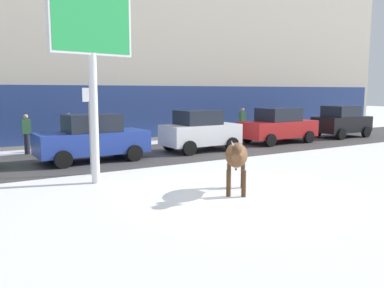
{
  "coord_description": "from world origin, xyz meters",
  "views": [
    {
      "loc": [
        -6.19,
        -8.08,
        2.72
      ],
      "look_at": [
        0.18,
        2.38,
        1.1
      ],
      "focal_mm": 37.54,
      "sensor_mm": 36.0,
      "label": 1
    }
  ],
  "objects_px": {
    "car_blue_sedan": "(92,138)",
    "pedestrian_by_cars": "(27,134)",
    "pedestrian_near_billboard": "(242,123)",
    "pedestrian_far_left": "(69,132)",
    "car_white_hatchback": "(200,131)",
    "street_sign": "(90,124)",
    "car_black_hatchback": "(342,122)",
    "cow_brown": "(236,156)",
    "car_red_sedan": "(278,126)",
    "billboard": "(92,34)"
  },
  "relations": [
    {
      "from": "pedestrian_by_cars",
      "to": "street_sign",
      "type": "height_order",
      "value": "street_sign"
    },
    {
      "from": "car_white_hatchback",
      "to": "pedestrian_far_left",
      "type": "xyz_separation_m",
      "value": [
        -5.06,
        3.14,
        -0.05
      ]
    },
    {
      "from": "pedestrian_far_left",
      "to": "street_sign",
      "type": "bearing_deg",
      "value": -97.65
    },
    {
      "from": "pedestrian_by_cars",
      "to": "car_black_hatchback",
      "type": "bearing_deg",
      "value": -9.4
    },
    {
      "from": "pedestrian_near_billboard",
      "to": "pedestrian_far_left",
      "type": "height_order",
      "value": "same"
    },
    {
      "from": "car_white_hatchback",
      "to": "street_sign",
      "type": "distance_m",
      "value": 6.38
    },
    {
      "from": "billboard",
      "to": "car_red_sedan",
      "type": "xyz_separation_m",
      "value": [
        11.14,
        4.09,
        -3.41
      ]
    },
    {
      "from": "car_black_hatchback",
      "to": "street_sign",
      "type": "height_order",
      "value": "street_sign"
    },
    {
      "from": "cow_brown",
      "to": "pedestrian_near_billboard",
      "type": "bearing_deg",
      "value": 50.84
    },
    {
      "from": "pedestrian_near_billboard",
      "to": "pedestrian_by_cars",
      "type": "bearing_deg",
      "value": 180.0
    },
    {
      "from": "car_red_sedan",
      "to": "pedestrian_by_cars",
      "type": "bearing_deg",
      "value": 166.57
    },
    {
      "from": "car_red_sedan",
      "to": "street_sign",
      "type": "relative_size",
      "value": 1.5
    },
    {
      "from": "cow_brown",
      "to": "pedestrian_by_cars",
      "type": "relative_size",
      "value": 1.02
    },
    {
      "from": "car_black_hatchback",
      "to": "pedestrian_near_billboard",
      "type": "height_order",
      "value": "car_black_hatchback"
    },
    {
      "from": "pedestrian_far_left",
      "to": "car_black_hatchback",
      "type": "bearing_deg",
      "value": -10.51
    },
    {
      "from": "car_red_sedan",
      "to": "car_white_hatchback",
      "type": "bearing_deg",
      "value": -176.7
    },
    {
      "from": "car_red_sedan",
      "to": "car_black_hatchback",
      "type": "height_order",
      "value": "car_black_hatchback"
    },
    {
      "from": "cow_brown",
      "to": "car_white_hatchback",
      "type": "bearing_deg",
      "value": 64.89
    },
    {
      "from": "car_black_hatchback",
      "to": "street_sign",
      "type": "xyz_separation_m",
      "value": [
        -15.94,
        -2.85,
        0.74
      ]
    },
    {
      "from": "car_black_hatchback",
      "to": "street_sign",
      "type": "distance_m",
      "value": 16.21
    },
    {
      "from": "car_white_hatchback",
      "to": "pedestrian_far_left",
      "type": "distance_m",
      "value": 5.95
    },
    {
      "from": "billboard",
      "to": "car_blue_sedan",
      "type": "relative_size",
      "value": 1.31
    },
    {
      "from": "car_blue_sedan",
      "to": "pedestrian_near_billboard",
      "type": "relative_size",
      "value": 2.44
    },
    {
      "from": "car_white_hatchback",
      "to": "pedestrian_near_billboard",
      "type": "distance_m",
      "value": 5.85
    },
    {
      "from": "billboard",
      "to": "pedestrian_near_billboard",
      "type": "distance_m",
      "value": 13.47
    },
    {
      "from": "billboard",
      "to": "pedestrian_by_cars",
      "type": "xyz_separation_m",
      "value": [
        -0.8,
        6.94,
        -3.43
      ]
    },
    {
      "from": "cow_brown",
      "to": "pedestrian_near_billboard",
      "type": "height_order",
      "value": "pedestrian_near_billboard"
    },
    {
      "from": "cow_brown",
      "to": "pedestrian_far_left",
      "type": "bearing_deg",
      "value": 100.39
    },
    {
      "from": "car_blue_sedan",
      "to": "car_white_hatchback",
      "type": "xyz_separation_m",
      "value": [
        5.0,
        0.08,
        0.02
      ]
    },
    {
      "from": "cow_brown",
      "to": "car_white_hatchback",
      "type": "distance_m",
      "value": 7.59
    },
    {
      "from": "billboard",
      "to": "street_sign",
      "type": "relative_size",
      "value": 1.97
    },
    {
      "from": "pedestrian_near_billboard",
      "to": "car_red_sedan",
      "type": "bearing_deg",
      "value": -87.6
    },
    {
      "from": "pedestrian_far_left",
      "to": "billboard",
      "type": "bearing_deg",
      "value": -98.4
    },
    {
      "from": "car_white_hatchback",
      "to": "pedestrian_near_billboard",
      "type": "height_order",
      "value": "car_white_hatchback"
    },
    {
      "from": "cow_brown",
      "to": "car_white_hatchback",
      "type": "height_order",
      "value": "car_white_hatchback"
    },
    {
      "from": "pedestrian_by_cars",
      "to": "car_blue_sedan",
      "type": "bearing_deg",
      "value": -59.77
    },
    {
      "from": "cow_brown",
      "to": "pedestrian_by_cars",
      "type": "distance_m",
      "value": 10.66
    },
    {
      "from": "car_blue_sedan",
      "to": "street_sign",
      "type": "distance_m",
      "value": 2.69
    },
    {
      "from": "car_red_sedan",
      "to": "pedestrian_far_left",
      "type": "xyz_separation_m",
      "value": [
        -10.11,
        2.85,
        -0.03
      ]
    },
    {
      "from": "car_blue_sedan",
      "to": "pedestrian_by_cars",
      "type": "xyz_separation_m",
      "value": [
        -1.88,
        3.22,
        -0.03
      ]
    },
    {
      "from": "pedestrian_by_cars",
      "to": "street_sign",
      "type": "relative_size",
      "value": 0.61
    },
    {
      "from": "car_white_hatchback",
      "to": "car_red_sedan",
      "type": "xyz_separation_m",
      "value": [
        5.06,
        0.29,
        -0.02
      ]
    },
    {
      "from": "billboard",
      "to": "car_blue_sedan",
      "type": "height_order",
      "value": "billboard"
    },
    {
      "from": "car_blue_sedan",
      "to": "pedestrian_near_billboard",
      "type": "bearing_deg",
      "value": 17.96
    },
    {
      "from": "car_red_sedan",
      "to": "street_sign",
      "type": "height_order",
      "value": "street_sign"
    },
    {
      "from": "car_blue_sedan",
      "to": "car_red_sedan",
      "type": "distance_m",
      "value": 10.06
    },
    {
      "from": "car_red_sedan",
      "to": "street_sign",
      "type": "xyz_separation_m",
      "value": [
        -10.87,
        -2.81,
        0.76
      ]
    },
    {
      "from": "car_white_hatchback",
      "to": "car_red_sedan",
      "type": "bearing_deg",
      "value": 3.3
    },
    {
      "from": "street_sign",
      "to": "car_black_hatchback",
      "type": "bearing_deg",
      "value": 10.14
    },
    {
      "from": "cow_brown",
      "to": "car_blue_sedan",
      "type": "xyz_separation_m",
      "value": [
        -1.78,
        6.79,
        -0.09
      ]
    }
  ]
}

